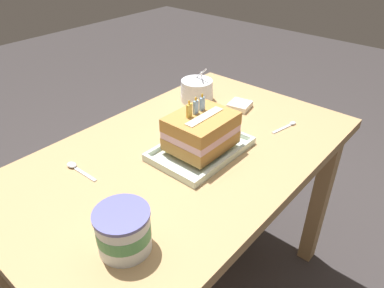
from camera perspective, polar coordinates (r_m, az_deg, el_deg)
dining_table at (r=1.21m, az=-1.34°, el=-5.57°), size 1.18×0.71×0.73m
foil_tray at (r=1.14m, az=1.41°, el=-0.95°), size 0.31×0.21×0.02m
birthday_cake at (r=1.10m, az=1.45°, el=2.11°), size 0.20×0.16×0.16m
bowl_stack at (r=1.46m, az=0.77°, el=8.50°), size 0.13×0.13×0.14m
ice_cream_tub at (r=0.83m, az=-10.83°, el=-13.29°), size 0.13×0.13×0.11m
serving_spoon_near_tray at (r=1.13m, az=-18.13°, el=-3.45°), size 0.03×0.13×0.01m
serving_spoon_by_bowls at (r=1.33m, az=15.09°, el=2.90°), size 0.12×0.04×0.01m
napkin_pile at (r=1.42m, az=7.58°, el=6.08°), size 0.10×0.09×0.02m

